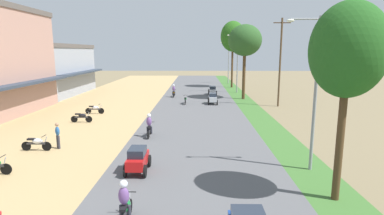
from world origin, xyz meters
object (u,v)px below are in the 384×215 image
Objects in this scene: median_tree_third at (233,37)px; parked_motorbike_fourth at (82,117)px; median_tree_second at (245,41)px; pedestrian_on_shoulder at (58,134)px; car_hatchback_red at (138,159)px; parked_motorbike_third at (37,143)px; motorbike_ahead_third at (185,100)px; streetlamp_near at (316,84)px; streetlamp_mid at (238,59)px; streetlamp_far at (229,59)px; median_tree_nearest at (348,51)px; utility_pole_near at (280,61)px; motorbike_ahead_fourth at (174,91)px; motorbike_foreground_rider at (125,203)px; car_sedan_white at (212,90)px; car_hatchback_silver at (213,98)px; motorbike_ahead_second at (149,126)px; parked_motorbike_fifth at (95,109)px.

parked_motorbike_fourth is at bearing -120.95° from median_tree_third.
pedestrian_on_shoulder is at bearing -125.34° from median_tree_second.
parked_motorbike_fourth is 12.60m from car_hatchback_red.
motorbike_ahead_third is (8.29, 16.76, 0.02)m from parked_motorbike_third.
streetlamp_mid is at bearing 90.00° from streetlamp_near.
car_hatchback_red is (-8.66, -42.56, -3.76)m from streetlamp_far.
parked_motorbike_fourth is at bearing -131.89° from motorbike_ahead_third.
streetlamp_far is (0.14, 45.25, -1.45)m from median_tree_nearest.
pedestrian_on_shoulder is (1.10, 0.46, 0.41)m from parked_motorbike_third.
pedestrian_on_shoulder is at bearing 147.00° from car_hatchback_red.
motorbike_ahead_fourth is at bearing 152.32° from utility_pole_near.
median_tree_nearest reaches higher than streetlamp_far.
median_tree_third is 42.46m from motorbike_foreground_rider.
streetlamp_far is 24.03m from motorbike_ahead_third.
median_tree_third is at bearing 100.36° from utility_pole_near.
car_hatchback_silver is at bearing -92.57° from car_sedan_white.
utility_pole_near is 11.64m from car_sedan_white.
car_hatchback_red is (-8.52, 2.69, -5.21)m from median_tree_nearest.
motorbike_foreground_rider and motorbike_ahead_fourth have the same top height.
parked_motorbike_fourth is at bearing 90.48° from parked_motorbike_third.
median_tree_second is 12.53m from median_tree_third.
streetlamp_near is 4.18× the size of motorbike_foreground_rider.
streetlamp_near is at bearing -33.32° from parked_motorbike_fourth.
parked_motorbike_third is 0.23× the size of median_tree_nearest.
median_tree_third is 19.41m from motorbike_ahead_third.
motorbike_foreground_rider reaches higher than parked_motorbike_third.
pedestrian_on_shoulder is at bearing -110.12° from streetlamp_far.
median_tree_nearest is at bearing -45.32° from motorbike_ahead_second.
parked_motorbike_fifth is at bearing 96.70° from pedestrian_on_shoulder.
car_hatchback_red is at bearing -100.35° from car_sedan_white.
motorbike_ahead_second is (-0.87, 11.03, 0.00)m from motorbike_foreground_rider.
streetlamp_far is (-0.04, 18.75, -2.71)m from median_tree_second.
median_tree_second is 30.35m from motorbike_foreground_rider.
median_tree_second is 6.20m from utility_pole_near.
streetlamp_mid is at bearing 68.37° from car_hatchback_silver.
car_hatchback_silver is (11.38, 16.75, 0.19)m from parked_motorbike_third.
parked_motorbike_third is 1.00× the size of motorbike_ahead_second.
motorbike_foreground_rider reaches higher than pedestrian_on_shoulder.
parked_motorbike_third is 0.80× the size of car_sedan_white.
motorbike_foreground_rider and motorbike_ahead_second have the same top height.
streetlamp_mid is at bearing 51.44° from parked_motorbike_fourth.
streetlamp_near is at bearing 87.51° from median_tree_nearest.
parked_motorbike_fifth is (-0.15, 11.08, 0.00)m from parked_motorbike_third.
streetlamp_mid is at bearing 60.18° from parked_motorbike_third.
parked_motorbike_third is at bearing 132.32° from motorbike_foreground_rider.
parked_motorbike_fourth is 0.80× the size of car_sedan_white.
parked_motorbike_third is 16.06m from streetlamp_near.
car_hatchback_silver is (11.53, 5.68, 0.19)m from parked_motorbike_fifth.
streetlamp_mid is 12.59m from streetlamp_far.
median_tree_second reaches higher than parked_motorbike_fifth.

